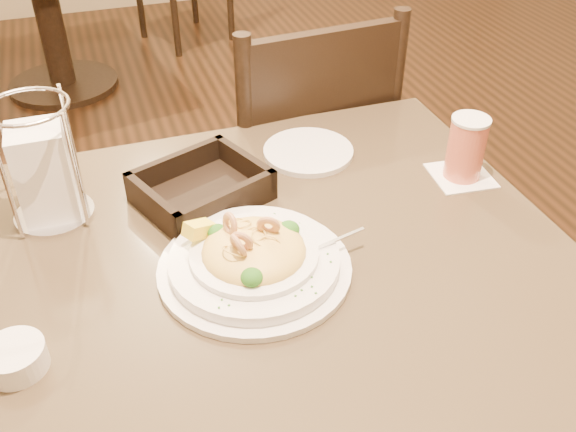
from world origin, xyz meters
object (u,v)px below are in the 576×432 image
object	(u,v)px
dining_chair_near	(298,170)
butter_ramekin	(15,358)
drink_glass	(466,149)
side_plate	(308,152)
pasta_bowl	(254,258)
bread_basket	(202,190)
napkin_caddy	(43,171)
main_table	(292,364)

from	to	relation	value
dining_chair_near	butter_ramekin	bearing A→B (deg)	42.56
drink_glass	side_plate	xyz separation A→B (m)	(-0.24, 0.16, -0.05)
pasta_bowl	drink_glass	bearing A→B (deg)	16.51
bread_basket	drink_glass	bearing A→B (deg)	-9.79
bread_basket	napkin_caddy	size ratio (longest dim) A/B	1.20
main_table	side_plate	size ratio (longest dim) A/B	5.14
pasta_bowl	butter_ramekin	distance (m)	0.35
pasta_bowl	butter_ramekin	xyz separation A→B (m)	(-0.34, -0.08, -0.01)
dining_chair_near	pasta_bowl	xyz separation A→B (m)	(-0.28, -0.59, 0.26)
side_plate	drink_glass	bearing A→B (deg)	-34.43
pasta_bowl	drink_glass	xyz separation A→B (m)	(0.44, 0.13, 0.03)
drink_glass	butter_ramekin	distance (m)	0.81
bread_basket	dining_chair_near	bearing A→B (deg)	50.62
side_plate	butter_ramekin	world-z (taller)	butter_ramekin
main_table	pasta_bowl	world-z (taller)	pasta_bowl
dining_chair_near	main_table	bearing A→B (deg)	64.91
main_table	side_plate	xyz separation A→B (m)	(0.14, 0.30, 0.24)
bread_basket	napkin_caddy	bearing A→B (deg)	171.90
pasta_bowl	bread_basket	size ratio (longest dim) A/B	1.29
dining_chair_near	bread_basket	world-z (taller)	dining_chair_near
dining_chair_near	napkin_caddy	bearing A→B (deg)	27.00
pasta_bowl	side_plate	size ratio (longest dim) A/B	1.87
main_table	butter_ramekin	distance (m)	0.48
dining_chair_near	pasta_bowl	distance (m)	0.71
drink_glass	napkin_caddy	size ratio (longest dim) A/B	0.57
pasta_bowl	bread_basket	bearing A→B (deg)	99.02
main_table	drink_glass	xyz separation A→B (m)	(0.38, 0.13, 0.29)
drink_glass	butter_ramekin	xyz separation A→B (m)	(-0.78, -0.21, -0.04)
drink_glass	pasta_bowl	bearing A→B (deg)	-163.49
pasta_bowl	napkin_caddy	size ratio (longest dim) A/B	1.55
pasta_bowl	bread_basket	distance (m)	0.21
side_plate	dining_chair_near	bearing A→B (deg)	74.03
drink_glass	butter_ramekin	world-z (taller)	drink_glass
napkin_caddy	butter_ramekin	size ratio (longest dim) A/B	2.62
dining_chair_near	side_plate	size ratio (longest dim) A/B	5.32
dining_chair_near	drink_glass	distance (m)	0.57
side_plate	pasta_bowl	bearing A→B (deg)	-123.62
drink_glass	bread_basket	distance (m)	0.48
drink_glass	butter_ramekin	size ratio (longest dim) A/B	1.50
pasta_bowl	napkin_caddy	distance (m)	0.38
bread_basket	butter_ramekin	distance (m)	0.42
napkin_caddy	side_plate	bearing A→B (deg)	5.81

